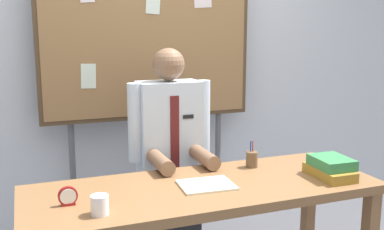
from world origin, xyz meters
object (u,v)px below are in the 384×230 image
(open_notebook, at_px, (206,185))
(coffee_mug, at_px, (100,205))
(desk_clock, at_px, (68,197))
(desk, at_px, (204,200))
(pen_holder, at_px, (252,159))
(person, at_px, (170,165))
(bulletin_board, at_px, (149,36))
(book_stack, at_px, (330,168))

(open_notebook, bearing_deg, coffee_mug, -163.68)
(desk_clock, bearing_deg, desk, 2.40)
(open_notebook, height_order, coffee_mug, coffee_mug)
(open_notebook, distance_m, pen_holder, 0.45)
(coffee_mug, bearing_deg, pen_holder, 21.71)
(coffee_mug, relative_size, pen_holder, 0.56)
(person, xyz_separation_m, open_notebook, (0.01, -0.60, 0.06))
(open_notebook, bearing_deg, pen_holder, 29.21)
(person, relative_size, coffee_mug, 15.98)
(desk_clock, xyz_separation_m, coffee_mug, (0.12, -0.16, 0.00))
(desk, height_order, person, person)
(desk, distance_m, bulletin_board, 1.36)
(pen_holder, bearing_deg, person, 135.60)
(person, relative_size, bulletin_board, 0.67)
(person, bearing_deg, desk_clock, -139.13)
(book_stack, height_order, coffee_mug, book_stack)
(person, height_order, bulletin_board, bulletin_board)
(desk, relative_size, coffee_mug, 21.13)
(open_notebook, xyz_separation_m, pen_holder, (0.39, 0.22, 0.04))
(book_stack, bearing_deg, coffee_mug, -177.26)
(desk, relative_size, bulletin_board, 0.88)
(person, xyz_separation_m, pen_holder, (0.39, -0.39, 0.11))
(desk, height_order, pen_holder, pen_holder)
(book_stack, xyz_separation_m, pen_holder, (-0.32, 0.33, -0.01))
(bulletin_board, bearing_deg, desk_clock, -123.19)
(open_notebook, bearing_deg, desk, 108.46)
(desk, height_order, coffee_mug, coffee_mug)
(bulletin_board, xyz_separation_m, coffee_mug, (-0.58, -1.24, -0.73))
(coffee_mug, bearing_deg, open_notebook, 16.32)
(book_stack, xyz_separation_m, open_notebook, (-0.71, 0.11, -0.05))
(person, relative_size, open_notebook, 5.06)
(person, height_order, pen_holder, person)
(book_stack, height_order, open_notebook, book_stack)
(person, bearing_deg, coffee_mug, -127.03)
(desk, bearing_deg, person, 90.00)
(open_notebook, distance_m, coffee_mug, 0.62)
(open_notebook, height_order, pen_holder, pen_holder)
(bulletin_board, bearing_deg, person, -89.99)
(desk, distance_m, desk_clock, 0.72)
(desk, distance_m, person, 0.58)
(coffee_mug, height_order, pen_holder, pen_holder)
(bulletin_board, relative_size, book_stack, 7.30)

